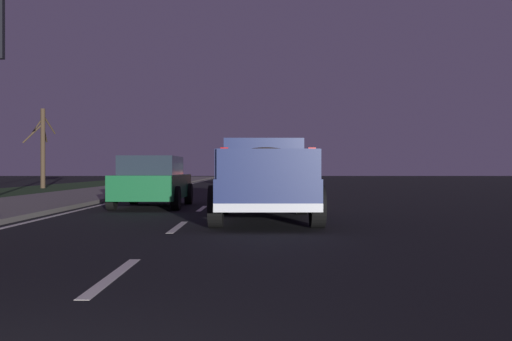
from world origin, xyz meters
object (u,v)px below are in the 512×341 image
pickup_truck (264,177)px  sedan_silver (263,180)px  sedan_green (153,181)px  sedan_red (255,174)px  bare_tree_far (43,146)px

pickup_truck → sedan_silver: bearing=-0.6°
sedan_green → sedan_silver: 4.52m
pickup_truck → sedan_red: 27.62m
sedan_green → sedan_red: bearing=-7.9°
sedan_silver → bare_tree_far: bearing=40.8°
sedan_green → sedan_silver: (3.01, -3.38, 0.00)m
pickup_truck → sedan_green: pickup_truck is taller
sedan_green → bare_tree_far: 20.62m
sedan_green → sedan_red: (23.02, -3.17, 0.00)m
sedan_red → bare_tree_far: bare_tree_far is taller
pickup_truck → sedan_red: bearing=0.3°
sedan_silver → bare_tree_far: bare_tree_far is taller
sedan_silver → bare_tree_far: 20.04m
sedan_green → bare_tree_far: size_ratio=0.92×
sedan_red → sedan_silver: same height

